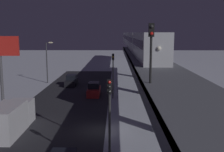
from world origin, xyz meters
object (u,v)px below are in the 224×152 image
(subway_train, at_px, (134,40))
(traffic_light_near, at_px, (110,113))
(sedan_black, at_px, (71,81))
(traffic_light_mid, at_px, (113,69))
(commercial_billboard, at_px, (0,53))
(rail_signal, at_px, (151,43))
(box_truck, at_px, (11,118))
(sedan_red, at_px, (94,90))

(subway_train, relative_size, traffic_light_near, 11.57)
(sedan_black, bearing_deg, traffic_light_mid, 128.47)
(traffic_light_near, xyz_separation_m, traffic_light_mid, (0.00, -21.18, 0.00))
(sedan_black, xyz_separation_m, traffic_light_mid, (-7.50, 9.44, 3.41))
(traffic_light_near, height_order, commercial_billboard, commercial_billboard)
(subway_train, xyz_separation_m, traffic_light_mid, (4.54, 25.23, -3.53))
(rail_signal, bearing_deg, subway_train, -92.29)
(traffic_light_mid, bearing_deg, box_truck, 54.97)
(sedan_black, relative_size, traffic_light_near, 0.70)
(subway_train, xyz_separation_m, sedan_red, (7.44, 23.30, -6.93))
(box_truck, bearing_deg, traffic_light_near, 141.25)
(sedan_red, relative_size, traffic_light_near, 0.72)
(sedan_red, bearing_deg, rail_signal, -75.58)
(box_truck, xyz_separation_m, traffic_light_near, (-9.50, 7.63, 2.85))
(box_truck, xyz_separation_m, commercial_billboard, (4.41, -8.82, 5.48))
(box_truck, height_order, traffic_light_mid, traffic_light_mid)
(box_truck, bearing_deg, subway_train, -109.90)
(subway_train, bearing_deg, commercial_billboard, 58.38)
(box_truck, relative_size, traffic_light_near, 1.16)
(rail_signal, bearing_deg, traffic_light_mid, -82.21)
(sedan_black, bearing_deg, commercial_billboard, 65.66)
(sedan_black, height_order, box_truck, box_truck)
(traffic_light_mid, bearing_deg, subway_train, -100.20)
(rail_signal, xyz_separation_m, sedan_black, (10.23, -29.40, -7.89))
(traffic_light_near, relative_size, commercial_billboard, 0.72)
(rail_signal, relative_size, box_truck, 0.54)
(sedan_black, distance_m, traffic_light_near, 31.71)
(traffic_light_near, bearing_deg, rail_signal, -155.94)
(sedan_black, bearing_deg, traffic_light_near, 103.76)
(rail_signal, distance_m, sedan_black, 32.11)
(subway_train, height_order, rail_signal, rail_signal)
(traffic_light_near, bearing_deg, commercial_billboard, -49.77)
(box_truck, bearing_deg, traffic_light_mid, -125.03)
(rail_signal, relative_size, traffic_light_near, 0.62)
(rail_signal, xyz_separation_m, box_truck, (12.23, -6.41, -7.32))
(subway_train, xyz_separation_m, traffic_light_near, (4.54, 46.41, -3.53))
(box_truck, xyz_separation_m, traffic_light_mid, (-9.50, -13.55, 2.85))
(sedan_red, height_order, traffic_light_near, traffic_light_near)
(subway_train, distance_m, box_truck, 41.74)
(sedan_red, bearing_deg, box_truck, -113.09)
(sedan_black, bearing_deg, rail_signal, 109.19)
(subway_train, relative_size, commercial_billboard, 8.32)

